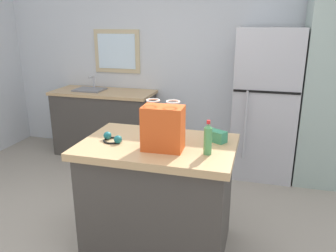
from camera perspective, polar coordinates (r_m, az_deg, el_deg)
The scene contains 9 objects.
back_wall at distance 4.63m, azimuth 5.02°, elevation 11.76°, with size 5.72×0.13×2.78m.
kitchen_island at distance 2.83m, azimuth -1.68°, elevation -11.63°, with size 1.21×0.81×0.93m.
refrigerator at distance 4.21m, azimuth 16.13°, elevation 3.64°, with size 0.72×0.73×1.78m.
tall_cabinet at distance 4.22m, azimuth 24.97°, elevation 6.04°, with size 0.49×0.65×2.26m.
sink_counter at distance 4.87m, azimuth -10.74°, elevation 0.70°, with size 1.41×0.61×1.10m.
shopping_bag at distance 2.46m, azimuth -0.84°, elevation -0.33°, with size 0.31×0.20×0.38m.
small_box at distance 2.68m, azimuth 8.27°, elevation -1.72°, with size 0.15×0.08×0.09m, color #388E66.
bottle at distance 2.40m, azimuth 6.79°, elevation -2.21°, with size 0.06×0.06×0.25m.
ear_defenders at distance 2.71m, azimuth -9.39°, elevation -2.11°, with size 0.20×0.20×0.06m.
Camera 1 is at (0.85, -2.19, 1.84)m, focal length 35.87 mm.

